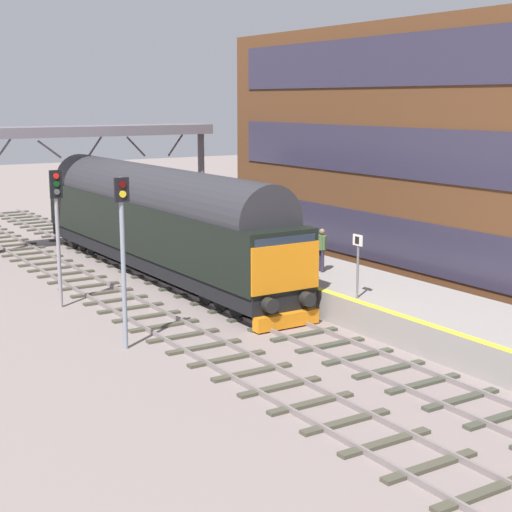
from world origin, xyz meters
The scene contains 11 objects.
ground_plane centered at (0.00, 0.00, 0.00)m, with size 140.00×140.00×0.00m, color gray.
track_main centered at (0.00, 0.00, 0.05)m, with size 2.50×60.00×0.15m.
track_adjacent_west centered at (-3.33, 0.00, 0.05)m, with size 2.50×60.00×0.15m.
station_platform centered at (3.60, 0.00, 0.50)m, with size 4.00×44.00×1.01m.
station_building centered at (9.38, -3.32, 5.23)m, with size 5.23×29.25×10.45m.
diesel_locomotive centered at (0.00, 6.81, 2.49)m, with size 2.74×19.87×4.68m.
signal_post_near centered at (-5.35, -2.17, 3.18)m, with size 0.44×0.22×5.20m.
signal_post_mid centered at (-5.35, 3.66, 3.18)m, with size 0.44×0.22×4.98m.
platform_number_sign centered at (2.01, -4.13, 2.40)m, with size 0.10×0.44×2.11m.
waiting_passenger centered at (3.53, -0.21, 1.99)m, with size 0.43×0.49×1.64m.
overhead_footbridge centered at (0.38, 14.62, 5.56)m, with size 12.63×2.00×6.13m.
Camera 1 is at (-14.52, -23.83, 7.41)m, focal length 56.06 mm.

